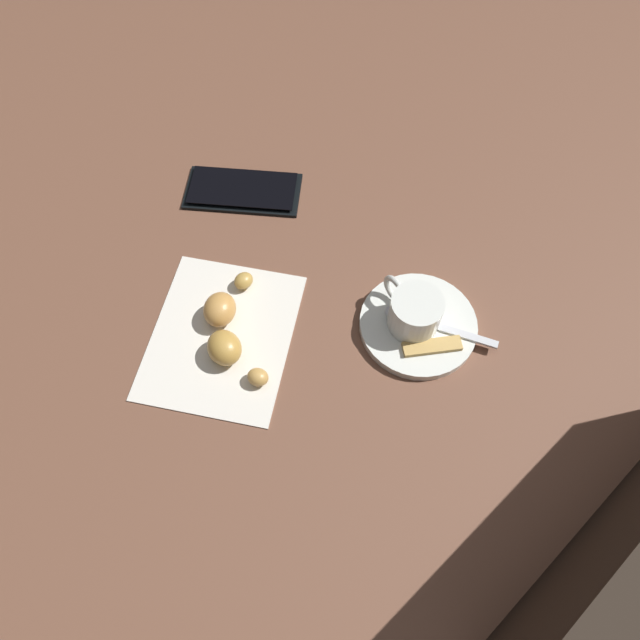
% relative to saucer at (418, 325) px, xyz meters
% --- Properties ---
extents(ground_plane, '(1.80, 1.80, 0.00)m').
position_rel_saucer_xyz_m(ground_plane, '(0.12, 0.03, -0.01)').
color(ground_plane, brown).
extents(saucer, '(0.14, 0.14, 0.01)m').
position_rel_saucer_xyz_m(saucer, '(0.00, 0.00, 0.00)').
color(saucer, silver).
rests_on(saucer, ground).
extents(espresso_cup, '(0.07, 0.07, 0.05)m').
position_rel_saucer_xyz_m(espresso_cup, '(0.01, -0.00, 0.03)').
color(espresso_cup, silver).
rests_on(espresso_cup, saucer).
extents(teaspoon, '(0.14, 0.04, 0.01)m').
position_rel_saucer_xyz_m(teaspoon, '(-0.00, -0.00, 0.01)').
color(teaspoon, silver).
rests_on(teaspoon, saucer).
extents(sugar_packet, '(0.07, 0.04, 0.01)m').
position_rel_saucer_xyz_m(sugar_packet, '(-0.02, 0.03, 0.01)').
color(sugar_packet, tan).
rests_on(sugar_packet, saucer).
extents(napkin, '(0.17, 0.21, 0.00)m').
position_rel_saucer_xyz_m(napkin, '(0.23, 0.04, -0.00)').
color(napkin, silver).
rests_on(napkin, ground).
extents(croissant, '(0.09, 0.15, 0.03)m').
position_rel_saucer_xyz_m(croissant, '(0.22, 0.04, 0.01)').
color(croissant, '#BF9546').
rests_on(croissant, napkin).
extents(cell_phone, '(0.16, 0.08, 0.01)m').
position_rel_saucer_xyz_m(cell_phone, '(0.25, -0.18, -0.00)').
color(cell_phone, black).
rests_on(cell_phone, ground).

